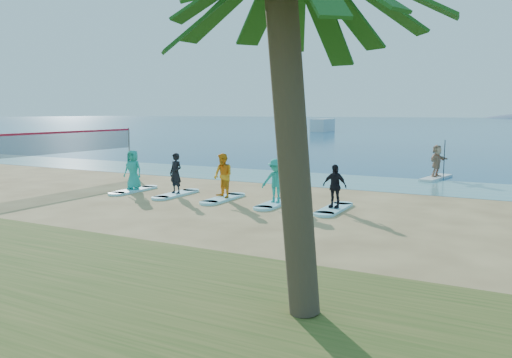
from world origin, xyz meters
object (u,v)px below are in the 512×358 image
at_px(student_2, 223,176).
at_px(student_3, 276,181).
at_px(paddleboarder, 437,161).
at_px(surfboard_0, 134,190).
at_px(surfboard_2, 223,199).
at_px(surfboard_3, 276,203).
at_px(boat_offshore_a, 323,131).
at_px(paddleboard, 436,178).
at_px(student_1, 176,173).
at_px(surfboard_4, 334,209).
at_px(student_0, 133,170).
at_px(volleyball_net, 66,143).
at_px(surfboard_1, 176,194).
at_px(student_4, 335,186).

distance_m(student_2, student_3, 2.26).
xyz_separation_m(paddleboarder, surfboard_0, (-11.04, -10.28, -0.89)).
height_order(surfboard_2, surfboard_3, same).
xyz_separation_m(boat_offshore_a, student_2, (20.25, -67.40, 0.95)).
bearing_deg(paddleboard, surfboard_3, -100.76).
xyz_separation_m(paddleboarder, surfboard_2, (-6.52, -10.28, -0.89)).
bearing_deg(surfboard_2, surfboard_0, 180.00).
relative_size(student_1, surfboard_3, 0.75).
xyz_separation_m(student_3, surfboard_4, (2.26, 0.00, -0.85)).
height_order(student_0, surfboard_3, student_0).
distance_m(volleyball_net, student_0, 5.30).
xyz_separation_m(surfboard_0, surfboard_3, (6.78, 0.00, 0.00)).
xyz_separation_m(boat_offshore_a, student_0, (15.73, -67.40, 0.94)).
height_order(student_0, surfboard_4, student_0).
relative_size(student_2, surfboard_4, 0.78).
distance_m(volleyball_net, surfboard_3, 12.08).
distance_m(paddleboarder, surfboard_1, 13.55).
bearing_deg(surfboard_3, volleyball_net, 175.15).
bearing_deg(boat_offshore_a, volleyball_net, -85.29).
height_order(surfboard_1, surfboard_3, same).
height_order(student_2, student_4, student_2).
xyz_separation_m(surfboard_3, student_3, (0.00, 0.00, 0.85)).
xyz_separation_m(surfboard_1, student_2, (2.26, 0.00, 0.91)).
relative_size(surfboard_1, surfboard_2, 1.00).
relative_size(volleyball_net, surfboard_2, 4.13).
xyz_separation_m(boat_offshore_a, surfboard_2, (20.25, -67.40, 0.04)).
height_order(paddleboarder, surfboard_0, paddleboarder).
relative_size(surfboard_0, student_3, 1.36).
relative_size(boat_offshore_a, surfboard_4, 3.54).
bearing_deg(student_3, paddleboard, 58.72).
height_order(boat_offshore_a, surfboard_2, boat_offshore_a).
height_order(surfboard_1, student_2, student_2).
height_order(surfboard_0, surfboard_1, same).
bearing_deg(student_0, volleyball_net, 162.57).
bearing_deg(student_4, paddleboarder, 86.39).
height_order(student_1, student_3, student_1).
xyz_separation_m(paddleboard, surfboard_4, (-2.00, -10.28, -0.01)).
xyz_separation_m(student_2, student_4, (4.52, 0.00, -0.10)).
bearing_deg(student_3, surfboard_1, 171.22).
xyz_separation_m(surfboard_1, student_4, (6.78, 0.00, 0.81)).
bearing_deg(student_0, paddleboard, 36.69).
bearing_deg(surfboard_0, volleyball_net, 168.84).
xyz_separation_m(student_0, student_1, (2.26, 0.00, -0.02)).
xyz_separation_m(student_1, surfboard_3, (4.52, 0.00, -0.87)).
relative_size(volleyball_net, paddleboarder, 5.58).
bearing_deg(paddleboard, boat_offshore_a, 126.85).
bearing_deg(surfboard_1, surfboard_3, 0.00).
xyz_separation_m(volleyball_net, surfboard_1, (7.38, -1.01, -1.86)).
height_order(boat_offshore_a, student_4, student_4).
relative_size(volleyball_net, surfboard_4, 4.13).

